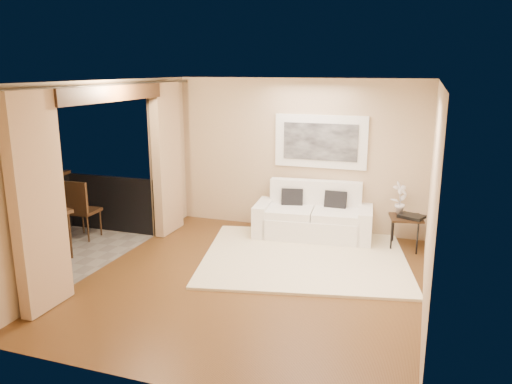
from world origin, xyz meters
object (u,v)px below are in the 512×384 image
at_px(sofa, 313,218).
at_px(side_table, 406,220).
at_px(orchid, 400,198).
at_px(balcony_chair_near, 50,242).
at_px(balcony_chair_far, 80,206).
at_px(ice_bucket, 38,202).
at_px(bistro_table, 40,216).

distance_m(sofa, side_table, 1.54).
distance_m(orchid, balcony_chair_near, 5.38).
distance_m(balcony_chair_far, ice_bucket, 0.99).
bearing_deg(balcony_chair_far, sofa, -160.53).
relative_size(orchid, ice_bucket, 2.64).
bearing_deg(bistro_table, ice_bucket, 134.44).
bearing_deg(side_table, orchid, 127.28).
relative_size(side_table, balcony_chair_near, 0.64).
distance_m(side_table, orchid, 0.38).
distance_m(side_table, balcony_chair_far, 5.42).
bearing_deg(sofa, balcony_chair_near, -142.65).
relative_size(sofa, balcony_chair_far, 1.98).
bearing_deg(balcony_chair_far, bistro_table, 95.09).
relative_size(orchid, bistro_table, 0.62).
relative_size(side_table, balcony_chair_far, 0.56).
height_order(bistro_table, ice_bucket, ice_bucket).
relative_size(sofa, balcony_chair_near, 2.26).
bearing_deg(balcony_chair_far, ice_bucket, 88.93).
xyz_separation_m(balcony_chair_far, ice_bucket, (0.01, -0.94, 0.31)).
bearing_deg(ice_bucket, sofa, 32.48).
distance_m(side_table, bistro_table, 5.66).
xyz_separation_m(balcony_chair_far, balcony_chair_near, (0.64, -1.46, -0.08)).
distance_m(orchid, bistro_table, 5.62).
distance_m(balcony_chair_far, balcony_chair_near, 1.60).
relative_size(balcony_chair_far, balcony_chair_near, 1.14).
relative_size(bistro_table, balcony_chair_far, 0.82).
bearing_deg(side_table, sofa, 176.61).
bearing_deg(sofa, balcony_chair_far, -164.85).
distance_m(bistro_table, ice_bucket, 0.24).
bearing_deg(balcony_chair_far, balcony_chair_near, 112.23).
relative_size(sofa, orchid, 3.90).
xyz_separation_m(side_table, balcony_chair_near, (-4.61, -2.79, 0.04)).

